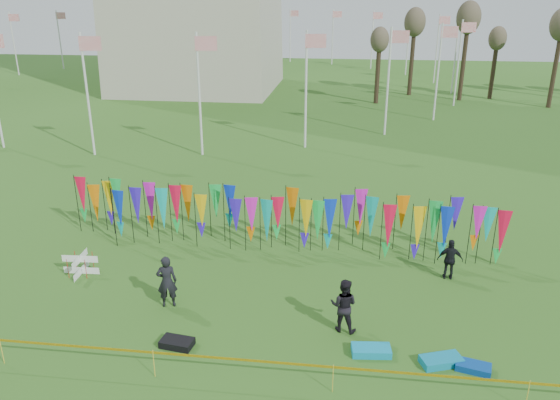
# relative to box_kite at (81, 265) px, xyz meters

# --- Properties ---
(ground) EXTENTS (160.00, 160.00, 0.00)m
(ground) POSITION_rel_box_kite_xyz_m (7.08, -3.97, -0.40)
(ground) COLOR #2B5718
(ground) RESTS_ON ground
(flagpole_ring) EXTENTS (57.40, 56.16, 8.00)m
(flagpole_ring) POSITION_rel_box_kite_xyz_m (-6.92, 44.03, 3.60)
(flagpole_ring) COLOR silver
(flagpole_ring) RESTS_ON ground
(banner_row) EXTENTS (18.64, 0.64, 2.52)m
(banner_row) POSITION_rel_box_kite_xyz_m (7.36, 3.36, 1.24)
(banner_row) COLOR black
(banner_row) RESTS_ON ground
(caution_tape_near) EXTENTS (26.00, 0.02, 0.90)m
(caution_tape_near) POSITION_rel_box_kite_xyz_m (6.86, -5.52, 0.38)
(caution_tape_near) COLOR #FFC705
(caution_tape_near) RESTS_ON ground
(box_kite) EXTENTS (0.73, 0.73, 0.81)m
(box_kite) POSITION_rel_box_kite_xyz_m (0.00, 0.00, 0.00)
(box_kite) COLOR #B70D15
(box_kite) RESTS_ON ground
(person_left) EXTENTS (0.81, 0.68, 1.91)m
(person_left) POSITION_rel_box_kite_xyz_m (4.11, -1.80, 0.55)
(person_left) COLOR black
(person_left) RESTS_ON ground
(person_mid) EXTENTS (0.98, 0.71, 1.83)m
(person_mid) POSITION_rel_box_kite_xyz_m (10.20, -2.50, 0.51)
(person_mid) COLOR black
(person_mid) RESTS_ON ground
(person_right) EXTENTS (0.98, 0.60, 1.61)m
(person_right) POSITION_rel_box_kite_xyz_m (14.16, 1.46, 0.40)
(person_right) COLOR black
(person_right) RESTS_ON ground
(kite_bag_turquoise) EXTENTS (1.23, 0.70, 0.24)m
(kite_bag_turquoise) POSITION_rel_box_kite_xyz_m (11.09, -3.67, -0.29)
(kite_bag_turquoise) COLOR #0D96C4
(kite_bag_turquoise) RESTS_ON ground
(kite_bag_blue) EXTENTS (1.08, 0.75, 0.21)m
(kite_bag_blue) POSITION_rel_box_kite_xyz_m (14.01, -4.07, -0.30)
(kite_bag_blue) COLOR #093D95
(kite_bag_blue) RESTS_ON ground
(kite_bag_black) EXTENTS (1.07, 0.72, 0.23)m
(kite_bag_black) POSITION_rel_box_kite_xyz_m (5.11, -4.04, -0.29)
(kite_bag_black) COLOR black
(kite_bag_black) RESTS_ON ground
(kite_bag_teal) EXTENTS (1.34, 0.96, 0.23)m
(kite_bag_teal) POSITION_rel_box_kite_xyz_m (13.13, -3.90, -0.29)
(kite_bag_teal) COLOR #0C81A8
(kite_bag_teal) RESTS_ON ground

